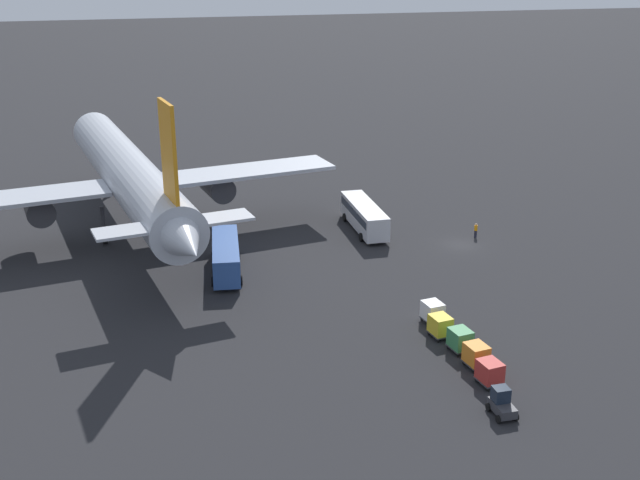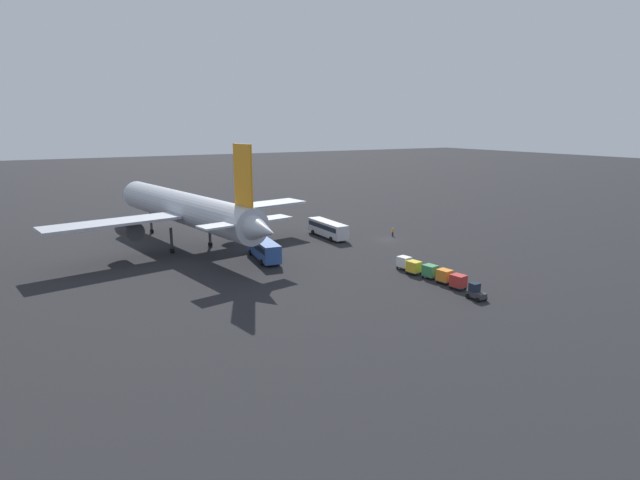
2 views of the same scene
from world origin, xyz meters
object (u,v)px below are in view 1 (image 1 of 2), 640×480
object	(u,v)px
baggage_tug	(502,403)
cargo_cart_orange	(476,354)
cargo_cart_green	(460,339)
shuttle_bus_near	(364,215)
worker_person	(476,230)
airplane	(129,176)
cargo_cart_white	(433,311)
cargo_cart_yellow	(440,325)
cargo_cart_red	(490,372)
shuttle_bus_far	(226,255)

from	to	relation	value
baggage_tug	cargo_cart_orange	size ratio (longest dim) A/B	1.08
cargo_cart_green	shuttle_bus_near	bearing A→B (deg)	-1.81
worker_person	shuttle_bus_near	bearing A→B (deg)	64.90
airplane	cargo_cart_white	size ratio (longest dim) A/B	25.37
baggage_tug	cargo_cart_yellow	distance (m)	12.60
cargo_cart_yellow	cargo_cart_green	bearing A→B (deg)	-166.79
cargo_cart_red	cargo_cart_yellow	size ratio (longest dim) A/B	1.00
shuttle_bus_far	cargo_cart_orange	size ratio (longest dim) A/B	5.15
worker_person	cargo_cart_white	distance (m)	24.11
cargo_cart_green	cargo_cart_yellow	bearing A→B (deg)	13.21
shuttle_bus_far	worker_person	xyz separation A→B (m)	(3.54, -30.08, -1.13)
cargo_cart_orange	cargo_cart_green	world-z (taller)	same
baggage_tug	cargo_cart_red	size ratio (longest dim) A/B	1.08
shuttle_bus_far	shuttle_bus_near	bearing A→B (deg)	-56.30
airplane	worker_person	size ratio (longest dim) A/B	32.59
shuttle_bus_near	cargo_cart_white	size ratio (longest dim) A/B	5.31
shuttle_bus_far	airplane	bearing A→B (deg)	39.63
worker_person	cargo_cart_green	bearing A→B (deg)	153.13
cargo_cart_orange	cargo_cart_yellow	bearing A→B (deg)	8.58
airplane	cargo_cart_yellow	bearing A→B (deg)	-153.01
cargo_cart_orange	cargo_cart_green	distance (m)	2.85
worker_person	cargo_cart_red	bearing A→B (deg)	157.54
cargo_cart_yellow	baggage_tug	bearing A→B (deg)	179.09
airplane	cargo_cart_orange	bearing A→B (deg)	-156.37
baggage_tug	airplane	bearing A→B (deg)	28.04
worker_person	baggage_tug	bearing A→B (deg)	158.59
shuttle_bus_near	cargo_cart_green	distance (m)	31.45
worker_person	cargo_cart_green	distance (m)	28.90
airplane	cargo_cart_orange	size ratio (longest dim) A/B	25.37
shuttle_bus_near	worker_person	bearing A→B (deg)	-114.72
shuttle_bus_far	cargo_cart_yellow	distance (m)	25.38
worker_person	cargo_cart_white	bearing A→B (deg)	146.42
airplane	cargo_cart_yellow	distance (m)	42.53
baggage_tug	cargo_cart_yellow	xyz separation A→B (m)	(12.60, -0.20, 0.25)
worker_person	cargo_cart_yellow	distance (m)	26.73
shuttle_bus_near	baggage_tug	size ratio (longest dim) A/B	4.91
airplane	cargo_cart_white	world-z (taller)	airplane
cargo_cart_white	shuttle_bus_far	bearing A→B (deg)	45.34
baggage_tug	cargo_cart_yellow	world-z (taller)	baggage_tug
airplane	shuttle_bus_near	world-z (taller)	airplane
airplane	cargo_cart_green	xyz separation A→B (m)	(-36.33, -26.16, -6.15)
shuttle_bus_far	cargo_cart_green	distance (m)	28.01
baggage_tug	cargo_cart_orange	xyz separation A→B (m)	(6.91, -1.06, 0.25)
airplane	baggage_tug	size ratio (longest dim) A/B	23.47
cargo_cart_green	cargo_cart_white	bearing A→B (deg)	2.74
cargo_cart_orange	cargo_cart_white	bearing A→B (deg)	3.11
airplane	shuttle_bus_far	size ratio (longest dim) A/B	4.93
baggage_tug	worker_person	xyz separation A→B (m)	(35.53, -13.93, -0.07)
shuttle_bus_near	airplane	bearing A→B (deg)	80.15
worker_person	cargo_cart_green	xyz separation A→B (m)	(-25.77, 13.06, 0.32)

